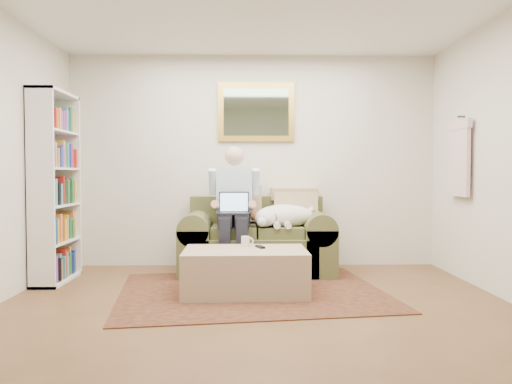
{
  "coord_description": "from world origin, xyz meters",
  "views": [
    {
      "loc": [
        -0.08,
        -3.69,
        1.14
      ],
      "look_at": [
        0.02,
        1.5,
        0.95
      ],
      "focal_mm": 35.0,
      "sensor_mm": 36.0,
      "label": 1
    }
  ],
  "objects_px": {
    "laptop": "(234,208)",
    "coffee_mug": "(245,241)",
    "bookshelf": "(55,187)",
    "seated_man": "(234,211)",
    "sofa": "(257,247)",
    "ottoman": "(245,271)",
    "sleeping_dog": "(284,216)"
  },
  "relations": [
    {
      "from": "sofa",
      "to": "sleeping_dog",
      "type": "height_order",
      "value": "sofa"
    },
    {
      "from": "sofa",
      "to": "laptop",
      "type": "distance_m",
      "value": 0.58
    },
    {
      "from": "laptop",
      "to": "sleeping_dog",
      "type": "distance_m",
      "value": 0.6
    },
    {
      "from": "seated_man",
      "to": "laptop",
      "type": "distance_m",
      "value": 0.08
    },
    {
      "from": "ottoman",
      "to": "bookshelf",
      "type": "relative_size",
      "value": 0.58
    },
    {
      "from": "sleeping_dog",
      "to": "coffee_mug",
      "type": "distance_m",
      "value": 0.87
    },
    {
      "from": "sofa",
      "to": "ottoman",
      "type": "xyz_separation_m",
      "value": [
        -0.13,
        -1.01,
        -0.09
      ]
    },
    {
      "from": "sleeping_dog",
      "to": "coffee_mug",
      "type": "bearing_deg",
      "value": -121.41
    },
    {
      "from": "bookshelf",
      "to": "sofa",
      "type": "bearing_deg",
      "value": 11.32
    },
    {
      "from": "laptop",
      "to": "ottoman",
      "type": "height_order",
      "value": "laptop"
    },
    {
      "from": "laptop",
      "to": "ottoman",
      "type": "distance_m",
      "value": 0.97
    },
    {
      "from": "seated_man",
      "to": "bookshelf",
      "type": "height_order",
      "value": "bookshelf"
    },
    {
      "from": "seated_man",
      "to": "sleeping_dog",
      "type": "bearing_deg",
      "value": 7.13
    },
    {
      "from": "ottoman",
      "to": "sleeping_dog",
      "type": "bearing_deg",
      "value": 64.43
    },
    {
      "from": "sofa",
      "to": "seated_man",
      "type": "distance_m",
      "value": 0.53
    },
    {
      "from": "laptop",
      "to": "coffee_mug",
      "type": "xyz_separation_m",
      "value": [
        0.13,
        -0.58,
        -0.29
      ]
    },
    {
      "from": "coffee_mug",
      "to": "seated_man",
      "type": "bearing_deg",
      "value": 101.22
    },
    {
      "from": "laptop",
      "to": "seated_man",
      "type": "bearing_deg",
      "value": 90.0
    },
    {
      "from": "ottoman",
      "to": "bookshelf",
      "type": "xyz_separation_m",
      "value": [
        -2.01,
        0.58,
        0.79
      ]
    },
    {
      "from": "seated_man",
      "to": "laptop",
      "type": "bearing_deg",
      "value": -90.0
    },
    {
      "from": "sofa",
      "to": "bookshelf",
      "type": "xyz_separation_m",
      "value": [
        -2.14,
        -0.43,
        0.7
      ]
    },
    {
      "from": "bookshelf",
      "to": "seated_man",
      "type": "bearing_deg",
      "value": 8.16
    },
    {
      "from": "sleeping_dog",
      "to": "bookshelf",
      "type": "bearing_deg",
      "value": -172.08
    },
    {
      "from": "bookshelf",
      "to": "coffee_mug",
      "type": "bearing_deg",
      "value": -10.75
    },
    {
      "from": "coffee_mug",
      "to": "bookshelf",
      "type": "relative_size",
      "value": 0.05
    },
    {
      "from": "ottoman",
      "to": "bookshelf",
      "type": "distance_m",
      "value": 2.24
    },
    {
      "from": "sofa",
      "to": "bookshelf",
      "type": "relative_size",
      "value": 0.87
    },
    {
      "from": "bookshelf",
      "to": "sleeping_dog",
      "type": "bearing_deg",
      "value": 7.92
    },
    {
      "from": "sofa",
      "to": "ottoman",
      "type": "distance_m",
      "value": 1.03
    },
    {
      "from": "ottoman",
      "to": "bookshelf",
      "type": "height_order",
      "value": "bookshelf"
    },
    {
      "from": "ottoman",
      "to": "coffee_mug",
      "type": "height_order",
      "value": "coffee_mug"
    },
    {
      "from": "sofa",
      "to": "ottoman",
      "type": "bearing_deg",
      "value": -97.44
    }
  ]
}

